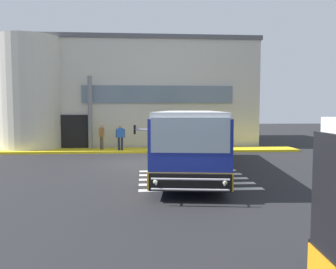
{
  "coord_description": "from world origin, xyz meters",
  "views": [
    {
      "loc": [
        -0.02,
        -17.51,
        2.81
      ],
      "look_at": [
        1.24,
        -0.31,
        1.5
      ],
      "focal_mm": 36.26,
      "sensor_mm": 36.0,
      "label": 1
    }
  ],
  "objects": [
    {
      "name": "entry_support_column",
      "position": [
        -3.55,
        5.4,
        2.57
      ],
      "size": [
        0.28,
        0.28,
        4.83
      ],
      "primitive_type": "cylinder",
      "color": "slate",
      "rests_on": "boarding_curb"
    },
    {
      "name": "terminal_building",
      "position": [
        -0.67,
        11.52,
        3.94
      ],
      "size": [
        18.2,
        13.8,
        7.9
      ],
      "color": "beige",
      "rests_on": "ground"
    },
    {
      "name": "passenger_near_column",
      "position": [
        -2.75,
        4.84,
        1.08
      ],
      "size": [
        0.38,
        0.52,
        1.68
      ],
      "color": "#4C4233",
      "rests_on": "boarding_curb"
    },
    {
      "name": "safety_bollard_yellow",
      "position": [
        3.88,
        3.6,
        0.45
      ],
      "size": [
        0.18,
        0.18,
        0.9
      ],
      "primitive_type": "cylinder",
      "color": "yellow",
      "rests_on": "ground"
    },
    {
      "name": "ground_plane",
      "position": [
        0.0,
        0.0,
        -0.01
      ],
      "size": [
        80.0,
        90.0,
        0.02
      ],
      "primitive_type": "cube",
      "color": "#232326",
      "rests_on": "ground"
    },
    {
      "name": "boarding_curb",
      "position": [
        0.0,
        4.8,
        0.07
      ],
      "size": [
        20.4,
        2.0,
        0.15
      ],
      "primitive_type": "cube",
      "color": "yellow",
      "rests_on": "ground"
    },
    {
      "name": "bay_paint_stripes",
      "position": [
        2.0,
        -4.2,
        0.0
      ],
      "size": [
        4.4,
        3.96,
        0.01
      ],
      "color": "silver",
      "rests_on": "ground"
    },
    {
      "name": "bus_main_foreground",
      "position": [
        2.06,
        -2.34,
        1.33
      ],
      "size": [
        4.35,
        11.35,
        2.7
      ],
      "color": "navy",
      "rests_on": "ground"
    },
    {
      "name": "passenger_by_doorway",
      "position": [
        -1.49,
        4.26,
        1.08
      ],
      "size": [
        0.59,
        0.26,
        1.68
      ],
      "color": "#1E2338",
      "rests_on": "boarding_curb"
    }
  ]
}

